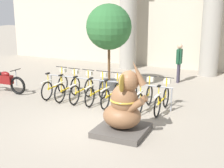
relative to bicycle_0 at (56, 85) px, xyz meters
name	(u,v)px	position (x,y,z in m)	size (l,w,h in m)	color
ground_plane	(96,125)	(2.56, -1.87, -0.40)	(60.00, 60.00, 0.00)	gray
building_facade	(173,9)	(2.56, 6.73, 2.60)	(20.00, 0.20, 6.00)	#BCB29E
column_left	(128,16)	(0.55, 5.73, 2.22)	(1.07, 1.07, 5.16)	gray
column_right	(212,18)	(4.58, 5.73, 2.22)	(1.07, 1.07, 5.16)	gray
bike_rack	(106,85)	(1.98, 0.08, 0.22)	(4.55, 0.05, 0.77)	gray
bicycle_0	(56,85)	(0.00, 0.00, 0.00)	(0.48, 1.67, 1.01)	black
bicycle_1	(68,87)	(0.56, -0.05, 0.00)	(0.48, 1.67, 1.01)	black
bicycle_2	(82,89)	(1.13, -0.05, 0.00)	(0.48, 1.67, 1.01)	black
bicycle_3	(97,91)	(1.69, -0.04, 0.00)	(0.48, 1.67, 1.01)	black
bicycle_4	(112,93)	(2.26, -0.06, 0.00)	(0.48, 1.67, 1.01)	black
bicycle_5	(129,95)	(2.82, -0.02, 0.00)	(0.48, 1.67, 1.01)	black
bicycle_6	(145,97)	(3.39, -0.04, 0.00)	(0.48, 1.67, 1.01)	black
bicycle_7	(162,99)	(3.95, -0.05, 0.00)	(0.48, 1.67, 1.01)	black
elephant_statue	(124,109)	(3.49, -2.10, 0.26)	(1.29, 1.29, 1.97)	#4C4742
motorcycle	(4,81)	(-2.04, -0.40, 0.05)	(2.00, 0.55, 0.93)	black
person_pedestrian	(179,59)	(3.60, 3.81, 0.59)	(0.22, 0.47, 1.65)	#383342
potted_tree	(109,29)	(1.33, 1.72, 1.92)	(1.73, 1.73, 3.27)	#4C4C4C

